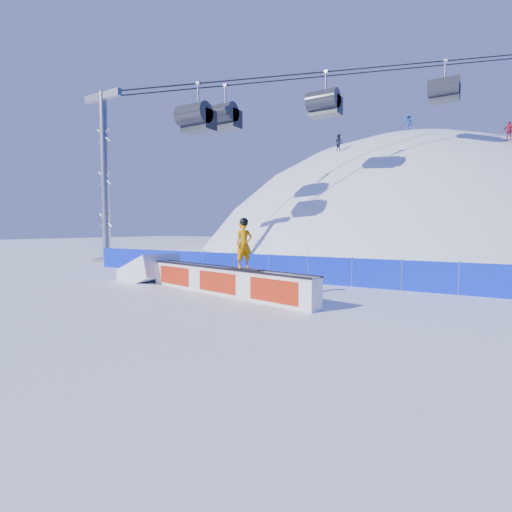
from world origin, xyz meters
The scene contains 8 objects.
ground centered at (0.00, 0.00, 0.00)m, with size 160.00×160.00×0.00m, color white.
snow_hill centered at (0.00, 42.00, -18.00)m, with size 64.00×64.00×64.00m.
safety_fence centered at (0.00, 4.50, 0.60)m, with size 22.05×0.05×1.30m.
chairlift centered at (4.74, 27.49, 16.89)m, with size 40.80×41.70×22.00m.
rail_box centered at (1.62, 0.03, 0.51)m, with size 8.50×2.62×1.03m.
snow_ramp centered at (-3.61, 1.30, 0.00)m, with size 2.72×1.81×1.02m, color white, non-canonical shape.
snowboarder centered at (2.75, -0.24, 1.90)m, with size 1.72×0.72×1.77m.
distant_skiers centered at (3.63, 31.74, 12.03)m, with size 16.42×9.16×5.39m.
Camera 1 is at (10.37, -11.66, 2.44)m, focal length 28.00 mm.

